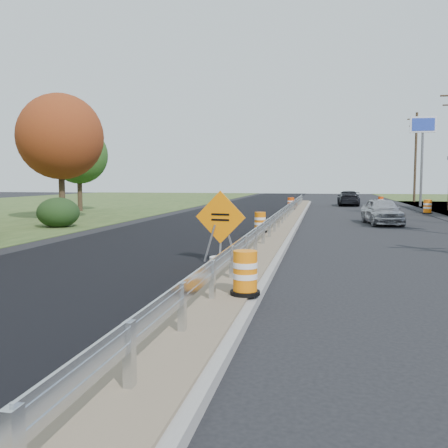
% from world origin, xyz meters
% --- Properties ---
extents(ground, '(140.00, 140.00, 0.00)m').
position_xyz_m(ground, '(0.00, 0.00, 0.00)').
color(ground, black).
rests_on(ground, ground).
extents(milled_overlay, '(7.20, 120.00, 0.01)m').
position_xyz_m(milled_overlay, '(-4.40, 10.00, 0.01)').
color(milled_overlay, black).
rests_on(milled_overlay, ground).
extents(median, '(1.60, 55.00, 0.23)m').
position_xyz_m(median, '(0.00, 8.00, 0.11)').
color(median, gray).
rests_on(median, ground).
extents(guardrail, '(0.10, 46.15, 0.72)m').
position_xyz_m(guardrail, '(0.00, 9.00, 0.73)').
color(guardrail, silver).
rests_on(guardrail, median).
extents(pylon_sign_north, '(2.20, 0.30, 7.90)m').
position_xyz_m(pylon_sign_north, '(10.50, 30.00, 6.48)').
color(pylon_sign_north, slate).
rests_on(pylon_sign_north, ground).
extents(utility_pole_north, '(1.90, 0.26, 9.40)m').
position_xyz_m(utility_pole_north, '(11.50, 39.00, 4.93)').
color(utility_pole_north, '#473523').
rests_on(utility_pole_north, ground).
extents(hedge_north, '(2.09, 2.09, 1.52)m').
position_xyz_m(hedge_north, '(-11.00, 6.00, 0.76)').
color(hedge_north, black).
rests_on(hedge_north, ground).
extents(tree_near_red, '(4.95, 4.95, 7.35)m').
position_xyz_m(tree_near_red, '(-13.00, 10.00, 4.86)').
color(tree_near_red, '#473523').
rests_on(tree_near_red, ground).
extents(tree_near_back, '(4.29, 4.29, 6.37)m').
position_xyz_m(tree_near_back, '(-16.00, 18.00, 4.21)').
color(tree_near_back, '#473523').
rests_on(tree_near_back, ground).
extents(caution_sign, '(1.50, 0.63, 2.09)m').
position_xyz_m(caution_sign, '(-0.90, -2.87, 0.53)').
color(caution_sign, white).
rests_on(caution_sign, ground).
extents(barrel_median_near, '(0.57, 0.57, 0.84)m').
position_xyz_m(barrel_median_near, '(0.55, -7.61, 0.63)').
color(barrel_median_near, black).
rests_on(barrel_median_near, median).
extents(barrel_median_mid, '(0.57, 0.57, 0.84)m').
position_xyz_m(barrel_median_mid, '(-0.55, 3.57, 0.63)').
color(barrel_median_mid, black).
rests_on(barrel_median_mid, median).
extents(barrel_median_far, '(0.59, 0.59, 0.87)m').
position_xyz_m(barrel_median_far, '(-0.29, 19.61, 0.65)').
color(barrel_median_far, black).
rests_on(barrel_median_far, median).
extents(barrel_shoulder_mid, '(0.68, 0.68, 1.00)m').
position_xyz_m(barrel_shoulder_mid, '(9.20, 20.26, 0.48)').
color(barrel_shoulder_mid, black).
rests_on(barrel_shoulder_mid, ground).
extents(barrel_shoulder_far, '(0.57, 0.57, 0.84)m').
position_xyz_m(barrel_shoulder_far, '(7.18, 30.60, 0.40)').
color(barrel_shoulder_far, black).
rests_on(barrel_shoulder_far, ground).
extents(car_silver, '(2.16, 4.32, 1.41)m').
position_xyz_m(car_silver, '(5.11, 11.03, 0.71)').
color(car_silver, '#ABABB0').
rests_on(car_silver, ground).
extents(car_dark_far, '(1.92, 4.70, 1.36)m').
position_xyz_m(car_dark_far, '(4.30, 30.38, 0.68)').
color(car_dark_far, black).
rests_on(car_dark_far, ground).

